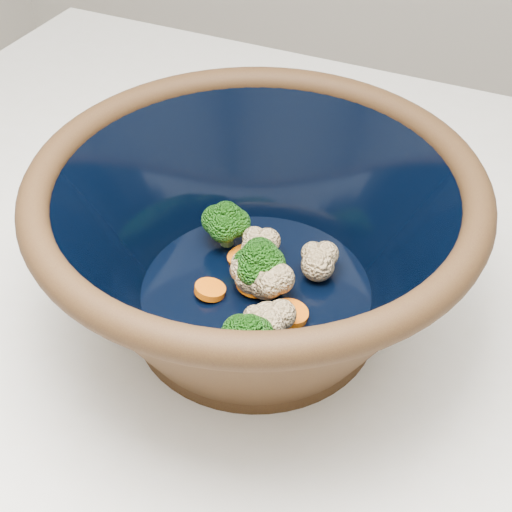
{
  "coord_description": "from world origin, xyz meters",
  "views": [
    {
      "loc": [
        0.12,
        -0.27,
        1.35
      ],
      "look_at": [
        -0.06,
        0.12,
        0.97
      ],
      "focal_mm": 50.0,
      "sensor_mm": 36.0,
      "label": 1
    }
  ],
  "objects": [
    {
      "name": "vegetable_pile",
      "position": [
        -0.06,
        0.12,
        0.96
      ],
      "size": [
        0.12,
        0.15,
        0.05
      ],
      "color": "#608442",
      "rests_on": "mixing_bowl"
    },
    {
      "name": "mixing_bowl",
      "position": [
        -0.06,
        0.12,
        0.98
      ],
      "size": [
        0.34,
        0.34,
        0.15
      ],
      "rotation": [
        0.0,
        0.0,
        0.02
      ],
      "color": "black",
      "rests_on": "counter"
    }
  ]
}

